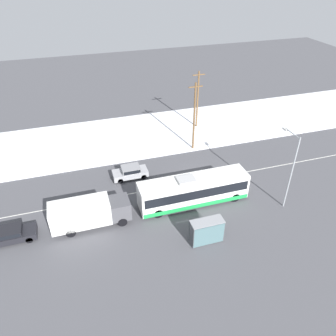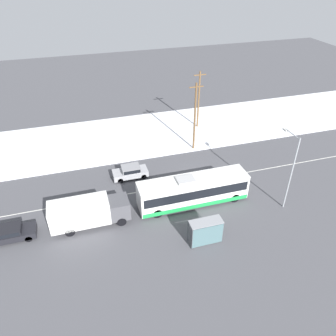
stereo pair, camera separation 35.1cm
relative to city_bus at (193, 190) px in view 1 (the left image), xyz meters
name	(u,v)px [view 1 (the left image)]	position (x,y,z in m)	size (l,w,h in m)	color
ground_plane	(197,181)	(1.85, 3.39, -1.59)	(120.00, 120.00, 0.00)	#4C4C51
snow_lot	(164,131)	(1.85, 16.42, -1.53)	(80.00, 13.13, 0.12)	white
lane_marking_center	(197,181)	(1.85, 3.39, -1.59)	(60.00, 0.12, 0.00)	silver
city_bus	(193,190)	(0.00, 0.00, 0.00)	(11.42, 2.57, 3.25)	white
box_truck	(89,212)	(-10.65, -0.23, 0.01)	(7.45, 2.30, 2.86)	silver
sedan_car	(130,172)	(-5.29, 6.44, -0.80)	(4.02, 1.80, 1.45)	#9E9EA3
parked_car_near_truck	(10,234)	(-17.79, -0.10, -0.84)	(4.49, 1.80, 1.36)	black
pedestrian_at_stop	(205,225)	(-0.62, -4.54, -0.62)	(0.57, 0.25, 1.57)	#23232D
bus_shelter	(208,229)	(-0.85, -5.78, 0.09)	(2.97, 1.20, 2.40)	gray
streetlamp	(290,163)	(8.78, -2.89, 3.44)	(0.36, 2.58, 8.06)	#9EA3A8
utility_pole_roadside	(194,116)	(4.03, 10.51, 3.14)	(1.80, 0.24, 9.07)	brown
utility_pole_snowlot	(198,99)	(6.87, 16.44, 2.82)	(1.80, 0.24, 8.44)	brown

